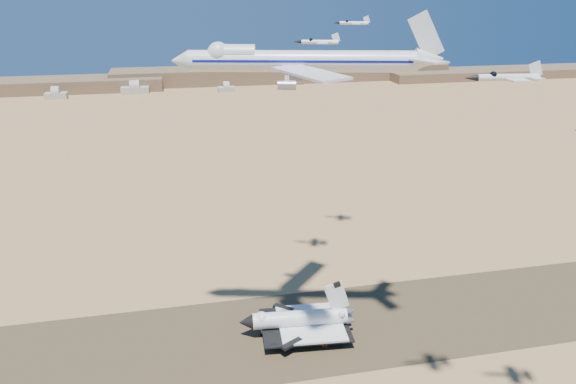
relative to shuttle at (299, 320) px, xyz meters
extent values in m
plane|color=#A9824B|center=(-10.29, 0.90, -5.09)|extent=(1200.00, 1200.00, 0.00)
cube|color=#4C3C26|center=(-10.29, 0.90, -5.06)|extent=(600.00, 50.00, 0.06)
cube|color=brown|center=(109.71, 540.90, 3.91)|extent=(420.00, 60.00, 18.00)
cube|color=brown|center=(389.71, 510.90, 0.41)|extent=(300.00, 60.00, 11.00)
cube|color=#BAB3A4|center=(-150.29, 470.90, -1.84)|extent=(22.00, 14.00, 6.50)
cube|color=#BAB3A4|center=(-70.29, 485.90, -1.34)|extent=(30.00, 15.00, 7.50)
cube|color=#BAB3A4|center=(29.71, 475.90, -2.34)|extent=(19.00, 12.50, 5.50)
cylinder|color=silver|center=(0.09, -0.01, 0.72)|extent=(31.33, 8.15, 5.42)
cone|color=black|center=(-17.46, 1.56, 0.72)|extent=(4.79, 5.51, 5.15)
sphere|color=silver|center=(-12.45, 1.11, 1.49)|extent=(5.03, 5.03, 5.03)
cube|color=silver|center=(3.94, -0.35, -1.51)|extent=(23.27, 25.02, 0.87)
cube|color=black|center=(2.01, -0.18, -1.94)|extent=(30.98, 25.71, 0.48)
cube|color=silver|center=(12.62, -1.12, 8.27)|extent=(9.00, 1.47, 11.15)
cylinder|color=gray|center=(-12.45, 1.11, -3.54)|extent=(0.35, 0.35, 3.10)
cylinder|color=black|center=(-12.45, 1.11, -4.56)|extent=(1.10, 0.53, 1.06)
cylinder|color=gray|center=(5.44, -5.34, -3.54)|extent=(0.35, 0.35, 3.10)
cylinder|color=black|center=(5.44, -5.34, -4.56)|extent=(1.10, 0.53, 1.06)
cylinder|color=gray|center=(6.30, 4.30, -3.54)|extent=(0.35, 0.35, 3.10)
cylinder|color=black|center=(6.30, 4.30, -4.56)|extent=(1.10, 0.53, 1.06)
cylinder|color=silver|center=(-1.25, -6.86, 85.83)|extent=(61.36, 20.68, 5.82)
cone|color=silver|center=(-33.42, 1.21, 85.83)|extent=(5.82, 6.75, 5.82)
sphere|color=silver|center=(-23.29, -1.33, 87.92)|extent=(6.00, 6.00, 6.00)
cube|color=silver|center=(-3.02, -21.41, 84.74)|extent=(14.50, 28.43, 0.64)
cube|color=silver|center=(4.05, 6.80, 84.74)|extent=(24.35, 25.72, 0.64)
cube|color=silver|center=(29.05, -20.56, 86.74)|extent=(7.55, 10.98, 0.45)
cube|color=silver|center=(31.92, -9.10, 86.74)|extent=(10.55, 10.66, 0.45)
cube|color=silver|center=(30.49, -14.83, 92.65)|extent=(10.21, 3.14, 12.99)
cylinder|color=gray|center=(-5.00, -14.35, 82.02)|extent=(4.98, 3.40, 2.36)
cylinder|color=gray|center=(-8.76, -21.84, 82.02)|extent=(4.98, 3.40, 2.36)
cylinder|color=gray|center=(-1.02, 1.51, 82.02)|extent=(4.98, 3.40, 2.36)
cylinder|color=gray|center=(-0.79, 9.89, 82.02)|extent=(4.98, 3.40, 2.36)
imported|color=orange|center=(5.95, -8.94, -4.15)|extent=(0.54, 0.71, 1.77)
imported|color=orange|center=(6.90, -9.84, -4.12)|extent=(0.78, 1.00, 1.82)
imported|color=orange|center=(5.76, -9.90, -4.20)|extent=(1.08, 0.91, 1.65)
cylinder|color=silver|center=(28.57, -56.73, 87.74)|extent=(12.63, 3.04, 1.46)
cone|color=black|center=(21.10, -55.78, 87.74)|extent=(2.87, 1.69, 1.36)
sphere|color=black|center=(25.46, -56.33, 88.26)|extent=(1.46, 1.46, 1.46)
cube|color=silver|center=(29.61, -56.86, 87.53)|extent=(4.69, 8.76, 0.26)
cube|color=silver|center=(33.76, -57.39, 87.74)|extent=(2.94, 5.48, 0.21)
cube|color=silver|center=(33.96, -57.42, 89.20)|extent=(3.17, 0.66, 3.54)
cylinder|color=silver|center=(15.62, 36.34, 86.92)|extent=(12.47, 5.50, 1.48)
cone|color=black|center=(8.43, 38.81, 86.92)|extent=(3.04, 2.19, 1.37)
sphere|color=black|center=(12.63, 37.37, 87.44)|extent=(1.48, 1.48, 1.48)
cube|color=silver|center=(16.62, 36.00, 86.70)|extent=(6.23, 9.19, 0.26)
cube|color=silver|center=(20.62, 34.63, 86.92)|extent=(3.91, 5.75, 0.21)
cube|color=silver|center=(20.82, 34.57, 88.39)|extent=(3.11, 1.28, 3.57)
cylinder|color=silver|center=(36.02, 60.45, 91.67)|extent=(10.85, 5.40, 1.30)
cone|color=black|center=(29.80, 62.96, 91.67)|extent=(2.70, 2.03, 1.21)
sphere|color=black|center=(33.43, 61.50, 92.13)|extent=(1.30, 1.30, 1.30)
cube|color=silver|center=(36.88, 60.10, 91.48)|extent=(5.82, 8.13, 0.23)
cube|color=silver|center=(40.34, 58.70, 91.67)|extent=(3.65, 5.09, 0.19)
cube|color=silver|center=(40.51, 58.63, 92.97)|extent=(2.70, 1.27, 3.15)
camera|label=1|loc=(-38.15, -156.92, 104.30)|focal=35.00mm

